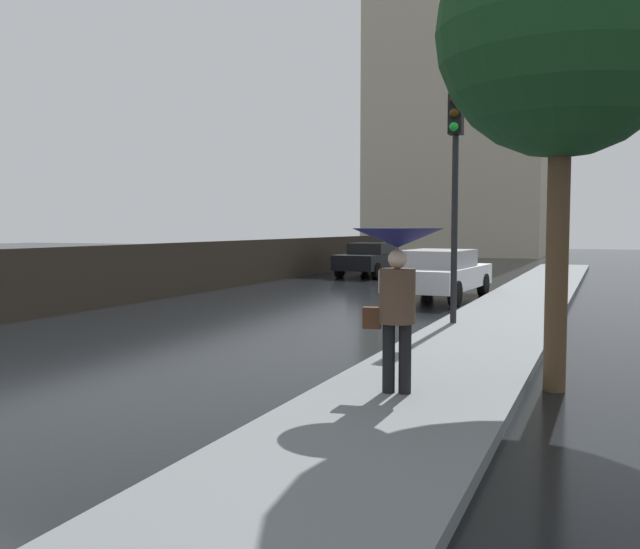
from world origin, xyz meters
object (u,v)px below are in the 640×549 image
pedestrian_with_umbrella_near (397,266)px  street_tree_near (563,33)px  car_black_far_ahead (371,259)px  car_white_near_kerb (439,273)px  traffic_light (455,165)px

pedestrian_with_umbrella_near → street_tree_near: bearing=31.9°
car_black_far_ahead → pedestrian_with_umbrella_near: bearing=111.5°
car_white_near_kerb → car_black_far_ahead: (-4.60, 7.74, -0.03)m
traffic_light → car_black_far_ahead: bearing=115.0°
car_white_near_kerb → car_black_far_ahead: bearing=124.6°
car_white_near_kerb → pedestrian_with_umbrella_near: bearing=-75.4°
car_black_far_ahead → traffic_light: bearing=117.0°
car_white_near_kerb → traffic_light: (1.52, -5.39, 2.41)m
car_black_far_ahead → traffic_light: (6.12, -13.14, 2.44)m
car_black_far_ahead → street_tree_near: size_ratio=0.74×
car_black_far_ahead → street_tree_near: bearing=117.3°
car_black_far_ahead → pedestrian_with_umbrella_near: size_ratio=2.33×
pedestrian_with_umbrella_near → car_black_far_ahead: bearing=99.8°
pedestrian_with_umbrella_near → traffic_light: bearing=86.1°
car_white_near_kerb → car_black_far_ahead: size_ratio=1.08×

